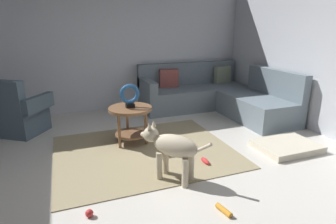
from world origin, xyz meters
name	(u,v)px	position (x,y,z in m)	size (l,w,h in m)	color
ground_plane	(149,183)	(0.00, 0.00, -0.05)	(6.00, 6.00, 0.10)	silver
wall_back	(102,40)	(0.00, 2.94, 1.35)	(6.00, 0.12, 2.70)	silver
area_rug	(144,151)	(0.15, 0.70, 0.01)	(2.30, 1.90, 0.01)	tan
sectional_couch	(216,97)	(1.99, 2.02, 0.29)	(2.20, 2.25, 0.88)	slate
armchair	(18,114)	(-1.47, 2.00, 0.32)	(1.00, 0.95, 0.88)	#4C6070
side_table	(130,116)	(0.05, 1.02, 0.42)	(0.60, 0.60, 0.54)	brown
torus_sculpture	(130,95)	(0.05, 1.02, 0.71)	(0.28, 0.08, 0.33)	black
dog_bed_mat	(286,146)	(1.98, 0.08, 0.04)	(0.80, 0.60, 0.09)	beige
dog	(171,147)	(0.23, -0.08, 0.38)	(0.59, 0.68, 0.63)	beige
dog_toy_ball	(89,213)	(-0.68, -0.42, 0.04)	(0.07, 0.07, 0.07)	red
dog_toy_rope	(224,210)	(0.46, -0.79, 0.03)	(0.05, 0.05, 0.18)	orange
dog_toy_bone	(205,161)	(0.75, 0.11, 0.03)	(0.18, 0.06, 0.06)	red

